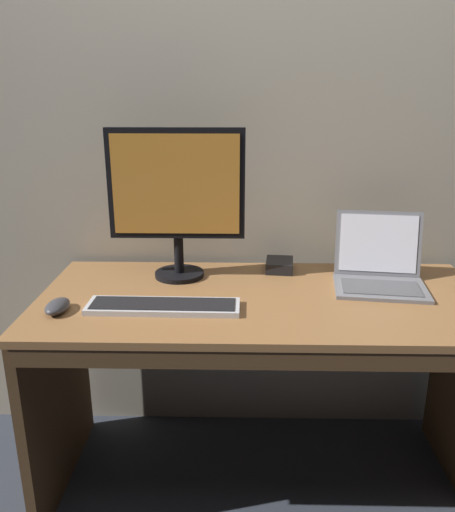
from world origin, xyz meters
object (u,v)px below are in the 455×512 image
Objects in this scene: wired_keyboard at (163,306)px; external_drive_box at (279,265)px; external_monitor at (177,195)px; laptop_space_gray at (379,271)px; computer_mouse at (57,306)px.

external_drive_box reaches higher than wired_keyboard.
external_monitor is 0.48m from external_drive_box.
external_monitor is (-0.71, 0.06, 0.26)m from laptop_space_gray.
laptop_space_gray is at bearing 16.10° from computer_mouse.
external_monitor is 1.12× the size of wired_keyboard.
laptop_space_gray is 0.63× the size of external_monitor.
laptop_space_gray reaches higher than external_drive_box.
external_monitor is 4.31× the size of external_drive_box.
laptop_space_gray reaches higher than wired_keyboard.
external_drive_box is at bearing 156.94° from laptop_space_gray.
computer_mouse is at bearing -166.36° from laptop_space_gray.
external_drive_box is (0.38, 0.09, -0.29)m from external_monitor.
computer_mouse is at bearing -175.24° from wired_keyboard.
computer_mouse is at bearing -137.47° from external_monitor.
wired_keyboard is at bearing 7.22° from computer_mouse.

